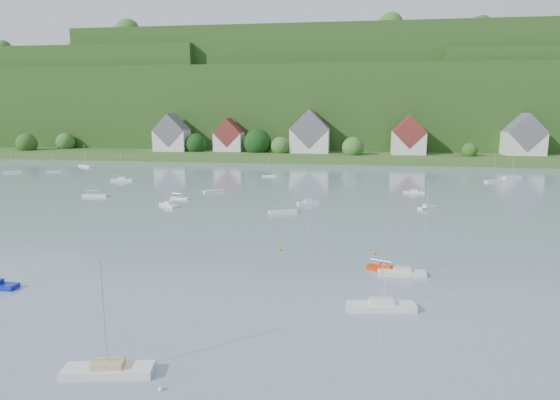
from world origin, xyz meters
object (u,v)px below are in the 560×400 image
near_sailboat_4 (381,306)px  near_sailboat_5 (386,269)px  near_sailboat_3 (402,272)px  near_sailboat_2 (108,370)px

near_sailboat_4 → near_sailboat_5: 13.02m
near_sailboat_5 → near_sailboat_3: bearing=-8.6°
near_sailboat_3 → near_sailboat_4: near_sailboat_4 is taller
near_sailboat_4 → near_sailboat_5: bearing=75.7°
near_sailboat_3 → near_sailboat_2: bearing=-139.0°
near_sailboat_2 → near_sailboat_4: size_ratio=0.99×
near_sailboat_2 → near_sailboat_3: bearing=36.4°
near_sailboat_4 → near_sailboat_5: size_ratio=1.44×
near_sailboat_4 → near_sailboat_2: bearing=-152.6°
near_sailboat_2 → near_sailboat_5: bearing=39.9°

